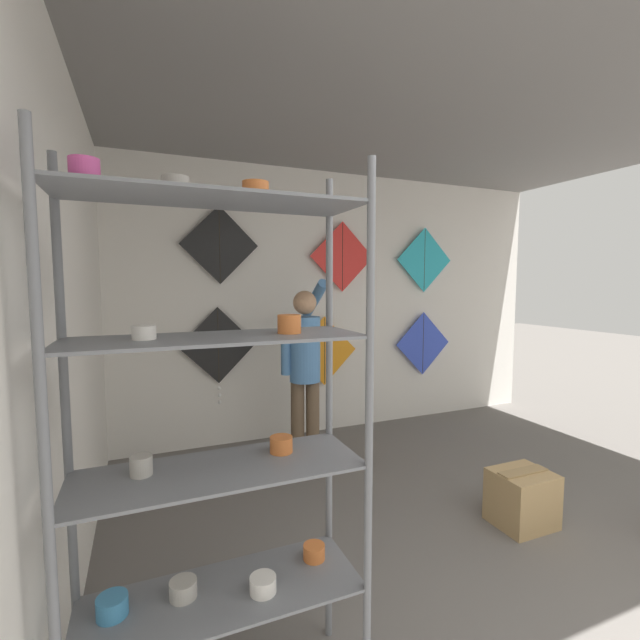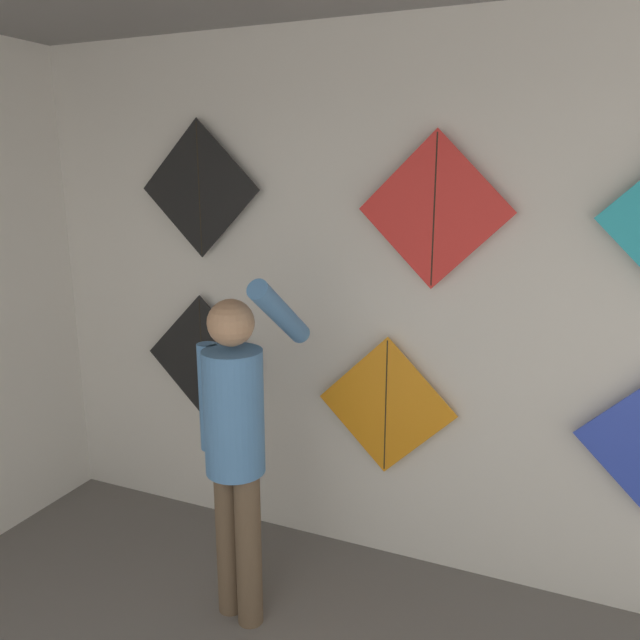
% 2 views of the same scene
% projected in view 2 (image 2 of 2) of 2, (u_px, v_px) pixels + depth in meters
% --- Properties ---
extents(back_panel, '(5.33, 0.06, 2.80)m').
position_uv_depth(back_panel, '(419.00, 310.00, 3.16)').
color(back_panel, silver).
rests_on(back_panel, ground).
extents(shopkeeper, '(0.41, 0.53, 1.66)m').
position_uv_depth(shopkeeper, '(236.00, 434.00, 2.80)').
color(shopkeeper, brown).
rests_on(shopkeeper, ground).
extents(kite_0, '(0.75, 0.04, 0.96)m').
position_uv_depth(kite_0, '(202.00, 362.00, 3.65)').
color(kite_0, black).
extents(kite_1, '(0.75, 0.01, 0.75)m').
position_uv_depth(kite_1, '(386.00, 406.00, 3.25)').
color(kite_1, orange).
extents(kite_3, '(0.75, 0.01, 0.75)m').
position_uv_depth(kite_3, '(199.00, 189.00, 3.40)').
color(kite_3, black).
extents(kite_4, '(0.75, 0.01, 0.75)m').
position_uv_depth(kite_4, '(434.00, 211.00, 2.93)').
color(kite_4, red).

